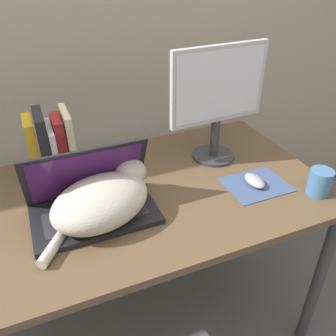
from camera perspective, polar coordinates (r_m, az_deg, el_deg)
name	(u,v)px	position (r m, az deg, el deg)	size (l,w,h in m)	color
desk	(151,207)	(1.32, -2.81, -6.26)	(1.26, 0.75, 0.75)	brown
laptop	(92,202)	(1.16, -12.06, -5.30)	(0.39, 0.24, 0.24)	black
cat	(104,199)	(1.12, -10.27, -4.92)	(0.41, 0.33, 0.15)	#B2ADA3
external_monitor	(218,97)	(1.36, 8.03, 11.26)	(0.39, 0.17, 0.45)	#333338
mousepad	(256,185)	(1.33, 13.92, -2.62)	(0.22, 0.18, 0.00)	#384C75
computer_mouse	(255,181)	(1.32, 13.71, -1.98)	(0.06, 0.10, 0.03)	#99999E
book_row	(51,145)	(1.38, -18.23, 3.52)	(0.16, 0.17, 0.24)	gold
mug	(321,182)	(1.34, 23.29, -2.05)	(0.12, 0.08, 0.09)	teal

